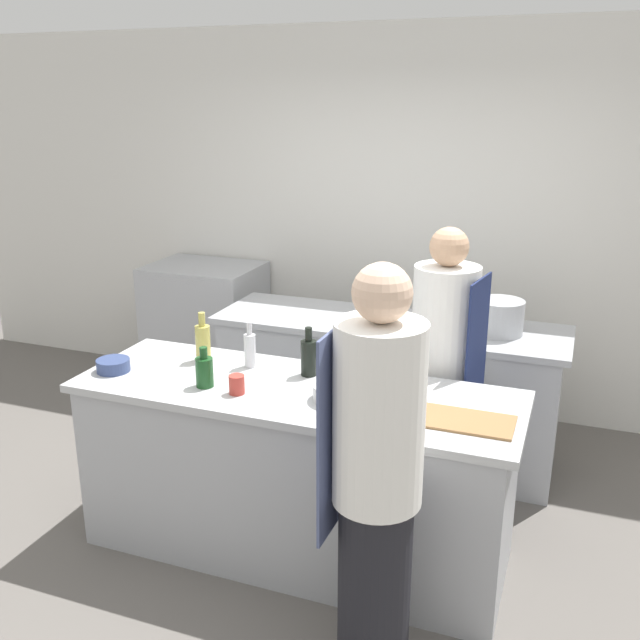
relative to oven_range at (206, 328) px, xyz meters
name	(u,v)px	position (x,y,z in m)	size (l,w,h in m)	color
ground_plane	(297,547)	(1.51, -1.76, -0.52)	(16.00, 16.00, 0.00)	#605B56
wall_back	(405,223)	(1.51, 0.37, 0.88)	(8.00, 0.06, 2.80)	silver
prep_counter	(296,470)	(1.51, -1.76, -0.05)	(2.24, 0.77, 0.92)	#A8AAAF
pass_counter	(387,388)	(1.66, -0.55, -0.05)	(2.25, 0.68, 0.92)	#A8AAAF
oven_range	(206,328)	(0.00, 0.00, 0.00)	(0.85, 0.65, 1.03)	#A8AAAF
chef_at_prep_near	(376,482)	(2.12, -2.41, 0.37)	(0.36, 0.35, 1.75)	black
chef_at_stove	(443,378)	(2.13, -1.14, 0.32)	(0.39, 0.37, 1.66)	black
bottle_olive_oil	(204,371)	(1.08, -1.89, 0.49)	(0.09, 0.09, 0.21)	#19471E
bottle_vinegar	(203,342)	(0.89, -1.57, 0.51)	(0.08, 0.08, 0.27)	#B2A84C
bottle_wine	(406,382)	(2.05, -1.67, 0.48)	(0.07, 0.07, 0.20)	#5B2319
bottle_cooking_oil	(309,356)	(1.51, -1.57, 0.51)	(0.08, 0.08, 0.26)	black
bottle_sauce	(250,349)	(1.17, -1.57, 0.50)	(0.06, 0.06, 0.25)	silver
bowl_mixing_large	(113,365)	(0.53, -1.88, 0.44)	(0.17, 0.17, 0.07)	navy
bowl_prep_small	(340,392)	(1.76, -1.81, 0.44)	(0.26, 0.26, 0.08)	#B7BABC
cup	(237,385)	(1.27, -1.92, 0.45)	(0.08, 0.08, 0.09)	#B2382D
cutting_board	(467,421)	(2.37, -1.85, 0.41)	(0.41, 0.25, 0.01)	olive
stockpot	(500,317)	(2.34, -0.54, 0.51)	(0.29, 0.29, 0.21)	#A8AAAF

